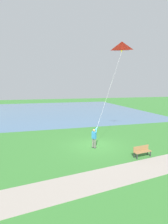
{
  "coord_description": "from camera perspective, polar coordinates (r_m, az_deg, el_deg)",
  "views": [
    {
      "loc": [
        -15.27,
        5.38,
        5.6
      ],
      "look_at": [
        -0.25,
        1.14,
        3.28
      ],
      "focal_mm": 28.74,
      "sensor_mm": 36.0,
      "label": 1
    }
  ],
  "objects": [
    {
      "name": "person_kite_flyer",
      "position": [
        16.29,
        3.25,
        -7.8
      ],
      "size": [
        0.53,
        0.62,
        1.83
      ],
      "color": "#232328",
      "rests_on": "ground"
    },
    {
      "name": "flying_kite",
      "position": [
        19.26,
        11.88,
        19.48
      ],
      "size": [
        2.48,
        4.08,
        8.09
      ],
      "color": "red"
    },
    {
      "name": "lake_water",
      "position": [
        41.05,
        -13.69,
        0.36
      ],
      "size": [
        36.0,
        44.0,
        0.01
      ],
      "primitive_type": "cube",
      "color": "#476B8E",
      "rests_on": "ground"
    },
    {
      "name": "ground_plane",
      "position": [
        17.13,
        3.49,
        -10.65
      ],
      "size": [
        120.0,
        120.0,
        0.0
      ],
      "primitive_type": "plane",
      "color": "#33702D"
    },
    {
      "name": "walkway_path",
      "position": [
        11.43,
        3.77,
        -20.86
      ],
      "size": [
        7.09,
        32.0,
        0.02
      ],
      "primitive_type": "cube",
      "rotation": [
        0.0,
        0.0,
        0.15
      ],
      "color": "gray",
      "rests_on": "ground"
    },
    {
      "name": "park_bench_near_walkway",
      "position": [
        15.15,
        17.95,
        -11.6
      ],
      "size": [
        0.66,
        1.55,
        0.88
      ],
      "color": "olive",
      "rests_on": "ground"
    }
  ]
}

